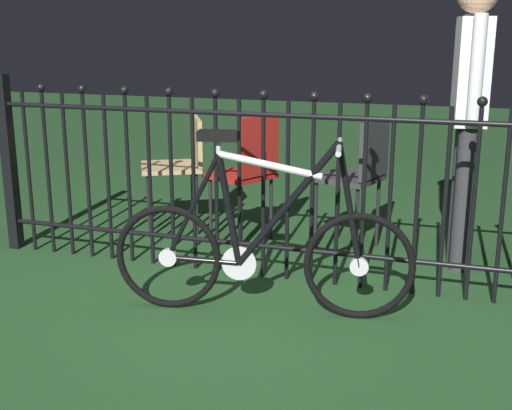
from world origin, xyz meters
name	(u,v)px	position (x,y,z in m)	size (l,w,h in m)	color
ground_plane	(234,317)	(0.00, 0.00, 0.00)	(20.00, 20.00, 0.00)	#214622
iron_fence	(260,181)	(-0.06, 0.60, 0.58)	(3.60, 0.07, 1.14)	black
bicycle	(261,249)	(0.11, 0.10, 0.35)	(1.52, 0.41, 0.94)	black
chair_red	(249,166)	(-0.32, 1.20, 0.53)	(0.49, 0.49, 0.87)	black
chair_charcoal	(359,170)	(0.40, 1.26, 0.54)	(0.47, 0.47, 0.87)	black
chair_tan	(181,160)	(-0.89, 1.35, 0.51)	(0.56, 0.56, 0.81)	black
person_visitor	(470,95)	(1.05, 1.16, 1.05)	(0.24, 0.47, 1.73)	#2D2D33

